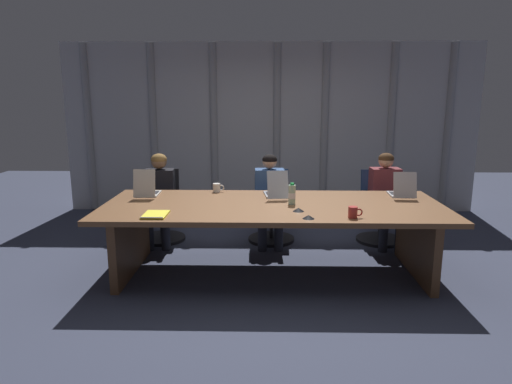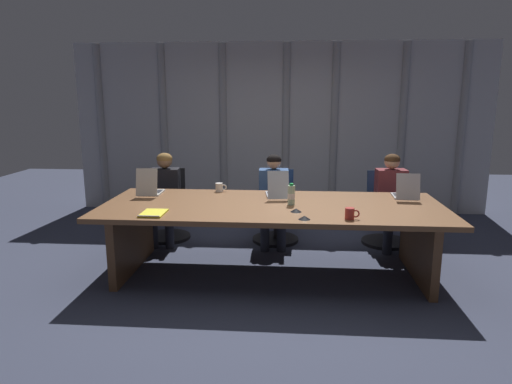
% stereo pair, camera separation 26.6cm
% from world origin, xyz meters
% --- Properties ---
extents(ground_plane, '(13.20, 13.20, 0.00)m').
position_xyz_m(ground_plane, '(0.00, 0.00, 0.00)').
color(ground_plane, '#383D51').
extents(conference_table, '(3.52, 1.41, 0.76)m').
position_xyz_m(conference_table, '(0.00, 0.00, 0.60)').
color(conference_table, brown).
rests_on(conference_table, ground_plane).
extents(curtain_backdrop, '(6.60, 0.17, 2.69)m').
position_xyz_m(curtain_backdrop, '(-0.00, 2.75, 1.34)').
color(curtain_backdrop, '#B2B2B7').
rests_on(curtain_backdrop, ground_plane).
extents(laptop_left_end, '(0.25, 0.41, 0.32)m').
position_xyz_m(laptop_left_end, '(-1.41, 0.38, 0.82)').
color(laptop_left_end, beige).
rests_on(laptop_left_end, conference_table).
extents(laptop_left_mid, '(0.28, 0.45, 0.31)m').
position_xyz_m(laptop_left_mid, '(0.04, 0.37, 0.81)').
color(laptop_left_mid, '#A8ADB7').
rests_on(laptop_left_mid, conference_table).
extents(laptop_center, '(0.27, 0.39, 0.29)m').
position_xyz_m(laptop_center, '(1.44, 0.40, 0.81)').
color(laptop_center, '#BCBCC1').
rests_on(laptop_center, conference_table).
extents(office_chair_left_end, '(0.60, 0.60, 0.91)m').
position_xyz_m(office_chair_left_end, '(-1.44, 1.15, 0.34)').
color(office_chair_left_end, black).
rests_on(office_chair_left_end, ground_plane).
extents(office_chair_left_mid, '(0.60, 0.60, 0.92)m').
position_xyz_m(office_chair_left_mid, '(0.00, 1.15, 0.34)').
color(office_chair_left_mid, navy).
rests_on(office_chair_left_mid, ground_plane).
extents(office_chair_center, '(0.60, 0.60, 0.91)m').
position_xyz_m(office_chair_center, '(1.41, 1.15, 0.34)').
color(office_chair_center, navy).
rests_on(office_chair_center, ground_plane).
extents(person_left_end, '(0.40, 0.57, 1.14)m').
position_xyz_m(person_left_end, '(-1.42, 0.99, 0.65)').
color(person_left_end, black).
rests_on(person_left_end, ground_plane).
extents(person_left_mid, '(0.39, 0.55, 1.14)m').
position_xyz_m(person_left_mid, '(-0.02, 0.99, 0.64)').
color(person_left_mid, '#335184').
rests_on(person_left_mid, ground_plane).
extents(person_center, '(0.39, 0.56, 1.16)m').
position_xyz_m(person_center, '(1.44, 0.99, 0.66)').
color(person_center, brown).
rests_on(person_center, ground_plane).
extents(water_bottle_primary, '(0.08, 0.08, 0.22)m').
position_xyz_m(water_bottle_primary, '(0.20, 0.01, 0.86)').
color(water_bottle_primary, '#ADD1B2').
rests_on(water_bottle_primary, conference_table).
extents(coffee_mug_near, '(0.13, 0.09, 0.10)m').
position_xyz_m(coffee_mug_near, '(-0.65, 0.60, 0.81)').
color(coffee_mug_near, white).
rests_on(coffee_mug_near, conference_table).
extents(coffee_mug_far, '(0.13, 0.09, 0.11)m').
position_xyz_m(coffee_mug_far, '(0.73, -0.52, 0.81)').
color(coffee_mug_far, '#B2332D').
rests_on(coffee_mug_far, conference_table).
extents(conference_mic_left_side, '(0.11, 0.11, 0.03)m').
position_xyz_m(conference_mic_left_side, '(0.32, -0.56, 0.77)').
color(conference_mic_left_side, black).
rests_on(conference_mic_left_side, conference_table).
extents(conference_mic_middle, '(0.11, 0.11, 0.03)m').
position_xyz_m(conference_mic_middle, '(0.24, -0.29, 0.77)').
color(conference_mic_middle, black).
rests_on(conference_mic_middle, conference_table).
extents(spiral_notepad, '(0.22, 0.31, 0.03)m').
position_xyz_m(spiral_notepad, '(-1.11, -0.48, 0.76)').
color(spiral_notepad, yellow).
rests_on(spiral_notepad, conference_table).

